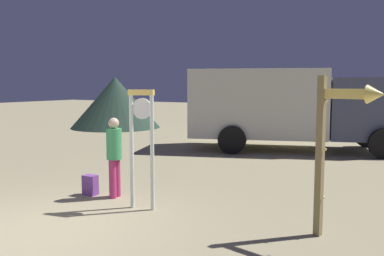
% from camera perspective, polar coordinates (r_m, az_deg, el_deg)
% --- Properties ---
extents(ground_plane, '(80.00, 80.00, 0.00)m').
position_cam_1_polar(ground_plane, '(6.85, -21.02, -13.26)').
color(ground_plane, gray).
extents(standing_clock, '(0.49, 0.16, 2.12)m').
position_cam_1_polar(standing_clock, '(7.40, -6.85, -1.17)').
color(standing_clock, white).
rests_on(standing_clock, ground_plane).
extents(arrow_sign, '(0.92, 0.39, 2.34)m').
position_cam_1_polar(arrow_sign, '(6.14, 19.53, -0.30)').
color(arrow_sign, olive).
rests_on(arrow_sign, ground_plane).
extents(person_near_clock, '(0.30, 0.30, 1.57)m').
position_cam_1_polar(person_near_clock, '(8.29, -10.53, -3.39)').
color(person_near_clock, '#B73067').
rests_on(person_near_clock, ground_plane).
extents(backpack, '(0.28, 0.24, 0.40)m').
position_cam_1_polar(backpack, '(8.70, -13.64, -7.57)').
color(backpack, '#774399').
rests_on(backpack, ground_plane).
extents(box_truck_near, '(6.91, 4.44, 2.71)m').
position_cam_1_polar(box_truck_near, '(14.45, 12.11, 3.08)').
color(box_truck_near, beige).
rests_on(box_truck_near, ground_plane).
extents(dome_tent, '(4.55, 4.55, 2.59)m').
position_cam_1_polar(dome_tent, '(21.77, -10.38, 3.45)').
color(dome_tent, '#22372A').
rests_on(dome_tent, ground_plane).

